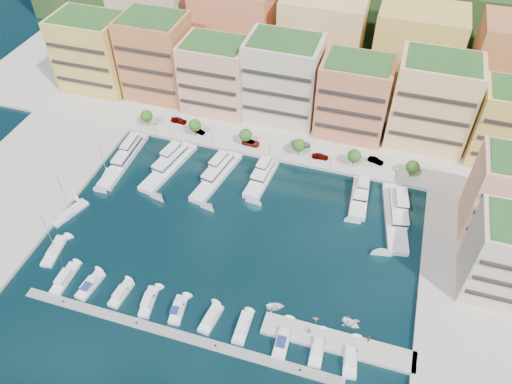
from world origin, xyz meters
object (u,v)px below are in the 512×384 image
Objects in this scene: yacht_5 at (360,195)px; cruiser_0 at (65,279)px; cruiser_6 at (243,328)px; cruiser_7 at (283,339)px; tender_1 at (316,318)px; tender_3 at (356,321)px; tree_3 at (299,145)px; car_2 at (251,143)px; cruiser_9 at (350,358)px; person_1 at (369,339)px; tender_0 at (275,307)px; sailboat_0 at (54,251)px; yacht_3 at (262,176)px; tree_0 at (146,116)px; cruiser_5 at (211,319)px; person_0 at (309,331)px; tree_5 at (413,167)px; lamppost_3 at (331,159)px; cruiser_3 at (149,302)px; cruiser_4 at (178,310)px; yacht_2 at (218,174)px; tender_2 at (351,323)px; car_4 at (320,156)px; lamppost_0 at (156,125)px; lamppost_4 at (396,172)px; yacht_6 at (396,214)px; lamppost_2 at (270,147)px; car_1 at (199,131)px; car_3 at (301,144)px; lamppost_1 at (211,136)px; tree_4 at (354,156)px; yacht_0 at (125,157)px; car_0 at (179,120)px; yacht_1 at (170,165)px; tree_1 at (195,125)px; sailboat_1 at (70,213)px; cruiser_2 at (121,294)px; sailboat_2 at (107,178)px; car_5 at (376,161)px.

yacht_5 is 1.74× the size of cruiser_0.
cruiser_7 is at bearing -0.23° from cruiser_6.
tender_1 is 8.69m from tender_3.
tree_3 is 14.91m from car_2.
cruiser_0 is (-60.81, -46.61, -0.66)m from yacht_5.
person_1 reaches higher than cruiser_9.
sailboat_0 is at bearing 70.25° from tender_0.
cruiser_0 is at bearing 179.97° from cruiser_7.
tree_0 is at bearing 163.62° from yacht_3.
cruiser_5 is 4.43× the size of person_0.
lamppost_3 is at bearing -174.03° from tree_5.
cruiser_3 is 1.10× the size of cruiser_4.
yacht_2 is 5.56× the size of tender_2.
car_4 is at bearing 178.79° from tree_5.
yacht_5 is 61.16m from cruiser_3.
cruiser_4 is 7.61m from cruiser_5.
lamppost_4 is at bearing 0.00° from lamppost_0.
yacht_6 is at bearing 57.17° from cruiser_6.
lamppost_2 is 0.19× the size of yacht_2.
tender_3 is at bearing -34.23° from lamppost_0.
car_3 reaches higher than car_1.
lamppost_3 is at bearing 0.00° from lamppost_1.
tree_4 reaches higher than tender_3.
cruiser_7 is (-18.64, -42.63, -0.64)m from yacht_6.
yacht_6 is at bearing 83.88° from cruiser_9.
lamppost_3 reaches higher than tender_2.
yacht_0 is at bearing -176.45° from yacht_5.
car_0 reaches higher than tender_1.
yacht_6 is 6.10× the size of tender_0.
sailboat_0 is 7.70× the size of person_0.
tree_0 is 0.24× the size of yacht_1.
tree_1 reaches higher than car_3.
cruiser_6 is (10.18, -55.78, -3.28)m from lamppost_2.
person_1 reaches higher than cruiser_7.
yacht_5 reaches higher than person_0.
tree_4 is 0.43× the size of sailboat_1.
car_1 is at bearing 4.92° from tree_0.
cruiser_9 is at bearing 174.15° from tender_3.
car_4 reaches higher than cruiser_2.
tree_3 reaches higher than cruiser_5.
tree_4 is 3.44× the size of tender_3.
cruiser_7 is at bearing -113.62° from yacht_6.
car_0 is at bearing 72.30° from sailboat_2.
cruiser_6 is at bearing -49.18° from tree_0.
tree_4 is at bearing -98.26° from car_4.
lamppost_1 is 1.00× the size of lamppost_4.
cruiser_3 is (14.22, -43.13, -0.54)m from yacht_1.
car_5 is (48.56, 61.40, 1.19)m from cruiser_2.
lamppost_3 is 2.56× the size of tender_3.
car_1 is (-56.54, 50.61, 1.24)m from tender_3.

